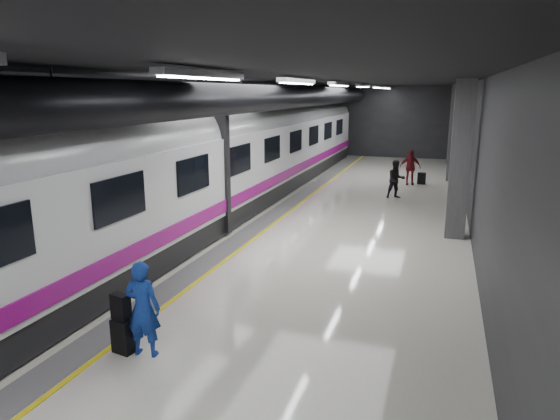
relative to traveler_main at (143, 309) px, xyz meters
The scene contains 9 objects.
ground 6.73m from the traveler_main, 87.64° to the left, with size 40.00×40.00×0.00m, color silver.
platform_hall 8.11m from the traveler_main, 90.08° to the left, with size 10.02×40.02×4.51m.
train 7.42m from the traveler_main, 113.98° to the left, with size 3.05×38.00×4.05m.
traveler_main is the anchor object (origin of this frame).
suitcase_main 0.64m from the traveler_main, behind, with size 0.35×0.22×0.56m, color black.
shoulder_bag 0.40m from the traveler_main, behind, with size 0.32×0.17×0.43m, color black.
traveler_far_a 13.97m from the traveler_main, 79.09° to the left, with size 0.73×0.57×1.51m, color black.
traveler_far_b 17.19m from the traveler_main, 80.08° to the left, with size 0.94×0.39×1.60m, color maroon.
suitcase_far 17.63m from the traveler_main, 78.59° to the left, with size 0.36×0.23×0.53m, color black.
Camera 1 is at (4.08, -12.96, 4.14)m, focal length 32.00 mm.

